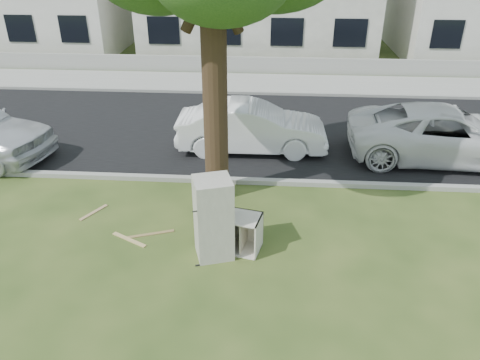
# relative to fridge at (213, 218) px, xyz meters

# --- Properties ---
(ground) EXTENTS (120.00, 120.00, 0.00)m
(ground) POSITION_rel_fridge_xyz_m (0.20, 0.47, -0.82)
(ground) COLOR #2B4217
(road) EXTENTS (120.00, 7.00, 0.01)m
(road) POSITION_rel_fridge_xyz_m (0.20, 6.47, -0.82)
(road) COLOR black
(road) RESTS_ON ground
(kerb_near) EXTENTS (120.00, 0.18, 0.12)m
(kerb_near) POSITION_rel_fridge_xyz_m (0.20, 2.92, -0.82)
(kerb_near) COLOR gray
(kerb_near) RESTS_ON ground
(kerb_far) EXTENTS (120.00, 0.18, 0.12)m
(kerb_far) POSITION_rel_fridge_xyz_m (0.20, 10.02, -0.82)
(kerb_far) COLOR gray
(kerb_far) RESTS_ON ground
(sidewalk) EXTENTS (120.00, 2.80, 0.01)m
(sidewalk) POSITION_rel_fridge_xyz_m (0.20, 11.47, -0.82)
(sidewalk) COLOR gray
(sidewalk) RESTS_ON ground
(low_wall) EXTENTS (120.00, 0.15, 0.70)m
(low_wall) POSITION_rel_fridge_xyz_m (0.20, 13.07, -0.47)
(low_wall) COLOR gray
(low_wall) RESTS_ON ground
(fridge) EXTENTS (0.83, 0.80, 1.64)m
(fridge) POSITION_rel_fridge_xyz_m (0.00, 0.00, 0.00)
(fridge) COLOR silver
(fridge) RESTS_ON ground
(cabinet) EXTENTS (1.07, 0.79, 0.75)m
(cabinet) POSITION_rel_fridge_xyz_m (0.40, 0.23, -0.45)
(cabinet) COLOR beige
(cabinet) RESTS_ON ground
(plank_a) EXTENTS (0.94, 0.40, 0.02)m
(plank_a) POSITION_rel_fridge_xyz_m (-1.40, 0.55, -0.81)
(plank_a) COLOR olive
(plank_a) RESTS_ON ground
(plank_b) EXTENTS (0.81, 0.49, 0.02)m
(plank_b) POSITION_rel_fridge_xyz_m (-1.79, 0.33, -0.81)
(plank_b) COLOR tan
(plank_b) RESTS_ON ground
(plank_c) EXTENTS (0.45, 0.70, 0.02)m
(plank_c) POSITION_rel_fridge_xyz_m (-2.88, 1.29, -0.81)
(plank_c) COLOR tan
(plank_c) RESTS_ON ground
(car_center) EXTENTS (4.20, 1.53, 1.38)m
(car_center) POSITION_rel_fridge_xyz_m (0.48, 4.94, -0.13)
(car_center) COLOR white
(car_center) RESTS_ON ground
(car_right) EXTENTS (5.32, 2.65, 1.45)m
(car_right) POSITION_rel_fridge_xyz_m (5.75, 4.75, -0.10)
(car_right) COLOR silver
(car_right) RESTS_ON ground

